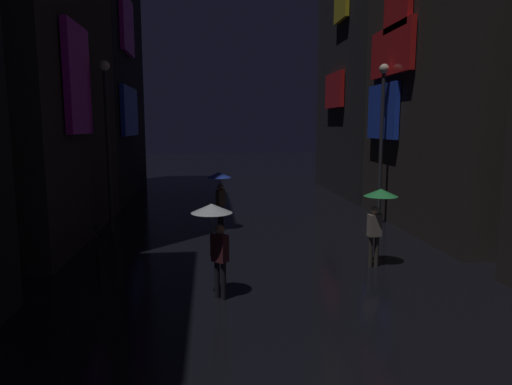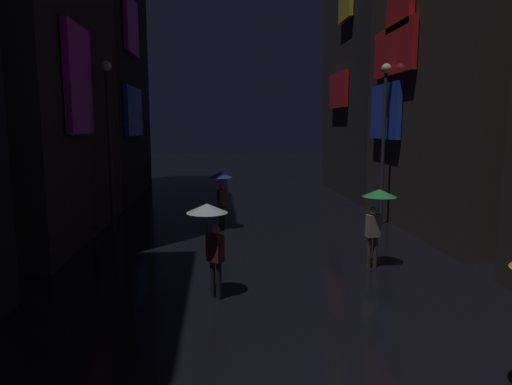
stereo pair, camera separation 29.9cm
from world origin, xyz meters
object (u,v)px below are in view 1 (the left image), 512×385
Objects in this scene: streetlamp_right_far at (382,127)px; pedestrian_midstreet_left_green at (379,206)px; bicycle_parked_at_storefront at (97,250)px; pedestrian_foreground_right_clear at (214,224)px; streetlamp_left_far at (107,128)px; pedestrian_midstreet_centre_blue at (219,184)px.

pedestrian_midstreet_left_green is at bearing -111.19° from streetlamp_right_far.
streetlamp_right_far is (9.60, 4.22, 3.35)m from bicycle_parked_at_storefront.
pedestrian_midstreet_left_green is at bearing 23.08° from pedestrian_foreground_right_clear.
streetlamp_left_far is (-0.40, 3.84, 3.31)m from bicycle_parked_at_storefront.
pedestrian_midstreet_left_green is at bearing -7.30° from bicycle_parked_at_storefront.
pedestrian_midstreet_left_green and pedestrian_foreground_right_clear have the same top height.
pedestrian_midstreet_centre_blue is at bearing 87.73° from pedestrian_foreground_right_clear.
streetlamp_left_far is (-3.86, -0.11, 2.03)m from pedestrian_midstreet_centre_blue.
streetlamp_left_far is at bearing 148.92° from pedestrian_midstreet_left_green.
pedestrian_foreground_right_clear is 0.35× the size of streetlamp_left_far.
pedestrian_foreground_right_clear is at bearing -156.92° from pedestrian_midstreet_left_green.
bicycle_parked_at_storefront is 11.01m from streetlamp_right_far.
streetlamp_right_far is (2.01, 5.19, 2.07)m from pedestrian_midstreet_left_green.
streetlamp_right_far reaches higher than bicycle_parked_at_storefront.
pedestrian_midstreet_centre_blue and pedestrian_foreground_right_clear have the same top height.
pedestrian_midstreet_left_green is 0.35× the size of streetlamp_right_far.
pedestrian_midstreet_left_green is at bearing -31.08° from streetlamp_left_far.
bicycle_parked_at_storefront is (-3.47, -3.95, -1.28)m from pedestrian_midstreet_centre_blue.
pedestrian_midstreet_left_green is 6.42m from pedestrian_midstreet_centre_blue.
bicycle_parked_at_storefront is (-7.59, 0.97, -1.28)m from pedestrian_midstreet_left_green.
streetlamp_right_far is 1.01× the size of streetlamp_left_far.
streetlamp_right_far reaches higher than streetlamp_left_far.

